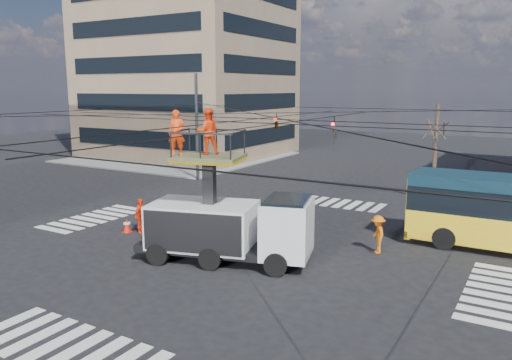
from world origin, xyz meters
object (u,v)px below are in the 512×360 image
object	(u,v)px
utility_truck	(229,212)
worker_ground	(140,216)
flagger	(378,234)
traffic_cone	(127,225)

from	to	relation	value
utility_truck	worker_ground	xyz separation A→B (m)	(-5.90, 1.17, -1.19)
worker_ground	flagger	world-z (taller)	worker_ground
utility_truck	worker_ground	world-z (taller)	utility_truck
worker_ground	flagger	bearing A→B (deg)	-90.37
utility_truck	traffic_cone	distance (m)	6.82
traffic_cone	flagger	xyz separation A→B (m)	(11.48, 3.13, 0.47)
utility_truck	flagger	size ratio (longest dim) A/B	4.46
flagger	utility_truck	bearing A→B (deg)	-81.56
traffic_cone	flagger	size ratio (longest dim) A/B	0.43
flagger	worker_ground	bearing A→B (deg)	-106.01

